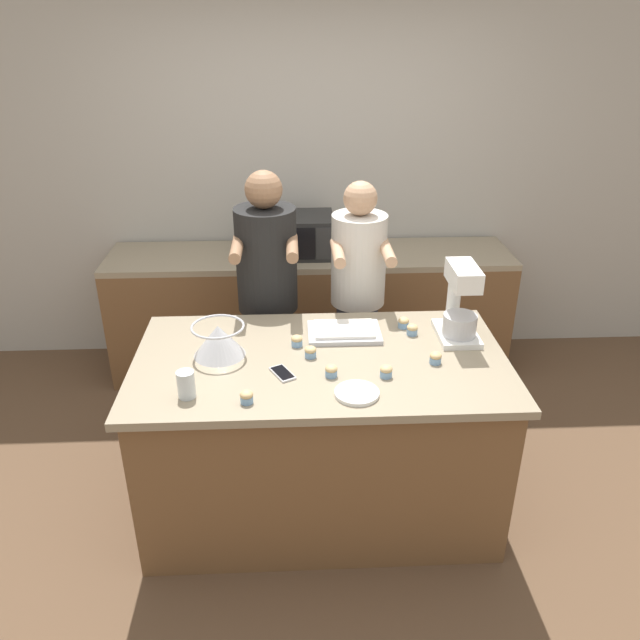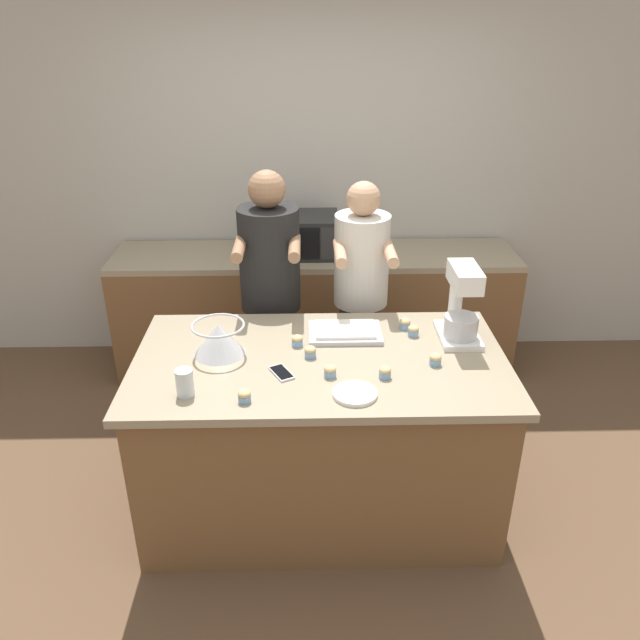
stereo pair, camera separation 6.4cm
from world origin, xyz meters
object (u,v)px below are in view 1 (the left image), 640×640
object	(u,v)px
cupcake_0	(412,329)
stand_mixer	(460,306)
drinking_glass	(186,384)
cupcake_5	(247,397)
cupcake_1	(331,371)
baking_tray	(344,332)
cupcake_4	(386,371)
microwave_oven	(295,235)
small_plate	(357,393)
cupcake_3	(404,322)
cupcake_7	(436,358)
cupcake_6	(297,341)
cell_phone	(282,373)
person_right	(357,305)
mixing_bowl	(219,339)
cupcake_2	(310,352)
person_left	(268,303)

from	to	relation	value
cupcake_0	stand_mixer	bearing A→B (deg)	-8.32
drinking_glass	cupcake_5	xyz separation A→B (m)	(0.26, -0.06, -0.03)
cupcake_0	cupcake_1	size ratio (longest dim) A/B	1.00
stand_mixer	baking_tray	xyz separation A→B (m)	(-0.57, 0.05, -0.15)
cupcake_1	stand_mixer	bearing A→B (deg)	28.25
baking_tray	cupcake_4	bearing A→B (deg)	-69.76
microwave_oven	stand_mixer	bearing A→B (deg)	-57.82
small_plate	cupcake_3	bearing A→B (deg)	63.86
stand_mixer	cupcake_7	size ratio (longest dim) A/B	6.78
cupcake_4	cupcake_6	distance (m)	0.51
stand_mixer	baking_tray	size ratio (longest dim) A/B	1.06
cell_phone	cupcake_4	world-z (taller)	cupcake_4
cell_phone	small_plate	world-z (taller)	small_plate
person_right	small_plate	size ratio (longest dim) A/B	8.01
microwave_oven	cupcake_6	xyz separation A→B (m)	(-0.01, -1.35, -0.10)
cupcake_3	cupcake_4	distance (m)	0.52
mixing_bowl	cupcake_7	distance (m)	1.04
cupcake_1	cupcake_7	xyz separation A→B (m)	(0.50, 0.09, 0.00)
drinking_glass	cupcake_1	xyz separation A→B (m)	(0.63, 0.14, -0.03)
stand_mixer	cupcake_6	size ratio (longest dim) A/B	6.78
mixing_bowl	cupcake_1	distance (m)	0.58
cell_phone	cupcake_6	bearing A→B (deg)	75.27
cell_phone	cupcake_0	bearing A→B (deg)	28.58
cupcake_3	cupcake_5	world-z (taller)	same
cupcake_3	cupcake_4	size ratio (longest dim) A/B	1.00
cupcake_3	cupcake_6	world-z (taller)	same
microwave_oven	cupcake_2	size ratio (longest dim) A/B	9.01
person_left	cupcake_2	distance (m)	0.78
cell_phone	cupcake_1	distance (m)	0.23
person_left	microwave_oven	distance (m)	0.77
cupcake_4	cupcake_7	size ratio (longest dim) A/B	1.00
person_left	cupcake_5	bearing A→B (deg)	-93.03
microwave_oven	cupcake_6	size ratio (longest dim) A/B	9.01
baking_tray	cupcake_6	bearing A→B (deg)	-156.15
microwave_oven	cupcake_4	size ratio (longest dim) A/B	9.01
person_left	cupcake_1	size ratio (longest dim) A/B	28.16
person_right	cupcake_4	bearing A→B (deg)	-87.99
mixing_bowl	person_right	bearing A→B (deg)	42.95
drinking_glass	cupcake_5	bearing A→B (deg)	-12.89
stand_mixer	small_plate	xyz separation A→B (m)	(-0.57, -0.52, -0.16)
microwave_oven	cupcake_3	distance (m)	1.30
cupcake_0	cupcake_1	xyz separation A→B (m)	(-0.44, -0.39, 0.00)
mixing_bowl	cupcake_5	size ratio (longest dim) A/B	4.45
person_right	cupcake_7	xyz separation A→B (m)	(0.28, -0.83, 0.10)
person_right	cupcake_1	size ratio (longest dim) A/B	27.05
cupcake_7	cupcake_5	bearing A→B (deg)	-161.55
person_right	cupcake_2	xyz separation A→B (m)	(-0.30, -0.74, 0.10)
cupcake_0	cupcake_7	distance (m)	0.30
cupcake_6	person_left	bearing A→B (deg)	104.60
stand_mixer	cupcake_7	xyz separation A→B (m)	(-0.17, -0.26, -0.14)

